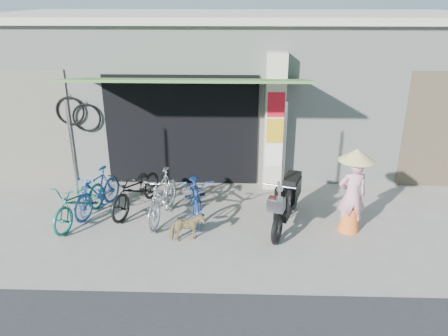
{
  "coord_description": "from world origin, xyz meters",
  "views": [
    {
      "loc": [
        0.05,
        -6.75,
        4.09
      ],
      "look_at": [
        -0.2,
        1.0,
        1.0
      ],
      "focal_mm": 35.0,
      "sensor_mm": 36.0,
      "label": 1
    }
  ],
  "objects_px": {
    "bike_blue": "(97,192)",
    "street_dog": "(187,228)",
    "bike_navy": "(196,194)",
    "nun": "(353,191)",
    "bike_black": "(137,189)",
    "bike_teal": "(80,201)",
    "bike_silver": "(163,196)",
    "moped": "(287,200)"
  },
  "relations": [
    {
      "from": "bike_black",
      "to": "bike_silver",
      "type": "distance_m",
      "value": 0.69
    },
    {
      "from": "bike_blue",
      "to": "moped",
      "type": "distance_m",
      "value": 3.75
    },
    {
      "from": "bike_blue",
      "to": "bike_black",
      "type": "relative_size",
      "value": 0.86
    },
    {
      "from": "bike_black",
      "to": "moped",
      "type": "xyz_separation_m",
      "value": [
        2.96,
        -0.5,
        0.05
      ]
    },
    {
      "from": "bike_blue",
      "to": "nun",
      "type": "bearing_deg",
      "value": 12.36
    },
    {
      "from": "bike_black",
      "to": "street_dog",
      "type": "height_order",
      "value": "bike_black"
    },
    {
      "from": "bike_silver",
      "to": "nun",
      "type": "relative_size",
      "value": 1.02
    },
    {
      "from": "moped",
      "to": "nun",
      "type": "bearing_deg",
      "value": 8.52
    },
    {
      "from": "street_dog",
      "to": "bike_navy",
      "type": "bearing_deg",
      "value": -24.37
    },
    {
      "from": "bike_blue",
      "to": "nun",
      "type": "xyz_separation_m",
      "value": [
        4.86,
        -0.59,
        0.36
      ]
    },
    {
      "from": "bike_silver",
      "to": "street_dog",
      "type": "distance_m",
      "value": 1.0
    },
    {
      "from": "bike_teal",
      "to": "bike_navy",
      "type": "height_order",
      "value": "bike_navy"
    },
    {
      "from": "bike_black",
      "to": "moped",
      "type": "height_order",
      "value": "moped"
    },
    {
      "from": "bike_silver",
      "to": "bike_blue",
      "type": "bearing_deg",
      "value": 178.65
    },
    {
      "from": "street_dog",
      "to": "bike_teal",
      "type": "bearing_deg",
      "value": 53.5
    },
    {
      "from": "bike_navy",
      "to": "bike_blue",
      "type": "bearing_deg",
      "value": 169.6
    },
    {
      "from": "street_dog",
      "to": "bike_blue",
      "type": "bearing_deg",
      "value": 41.54
    },
    {
      "from": "bike_black",
      "to": "bike_navy",
      "type": "xyz_separation_m",
      "value": [
        1.22,
        -0.2,
        0.01
      ]
    },
    {
      "from": "bike_silver",
      "to": "nun",
      "type": "distance_m",
      "value": 3.54
    },
    {
      "from": "bike_blue",
      "to": "moped",
      "type": "bearing_deg",
      "value": 13.38
    },
    {
      "from": "bike_navy",
      "to": "nun",
      "type": "relative_size",
      "value": 1.11
    },
    {
      "from": "bike_silver",
      "to": "bike_navy",
      "type": "bearing_deg",
      "value": 24.23
    },
    {
      "from": "bike_teal",
      "to": "bike_black",
      "type": "distance_m",
      "value": 1.1
    },
    {
      "from": "bike_black",
      "to": "bike_teal",
      "type": "bearing_deg",
      "value": -132.4
    },
    {
      "from": "bike_blue",
      "to": "street_dog",
      "type": "bearing_deg",
      "value": -9.71
    },
    {
      "from": "bike_silver",
      "to": "bike_navy",
      "type": "height_order",
      "value": "bike_silver"
    },
    {
      "from": "bike_teal",
      "to": "bike_black",
      "type": "xyz_separation_m",
      "value": [
        0.97,
        0.52,
        0.02
      ]
    },
    {
      "from": "bike_navy",
      "to": "moped",
      "type": "xyz_separation_m",
      "value": [
        1.74,
        -0.3,
        0.04
      ]
    },
    {
      "from": "bike_black",
      "to": "moped",
      "type": "bearing_deg",
      "value": 9.78
    },
    {
      "from": "bike_silver",
      "to": "moped",
      "type": "relative_size",
      "value": 0.86
    },
    {
      "from": "bike_teal",
      "to": "street_dog",
      "type": "height_order",
      "value": "bike_teal"
    },
    {
      "from": "bike_blue",
      "to": "nun",
      "type": "relative_size",
      "value": 0.92
    },
    {
      "from": "bike_teal",
      "to": "nun",
      "type": "bearing_deg",
      "value": 12.92
    },
    {
      "from": "bike_silver",
      "to": "nun",
      "type": "height_order",
      "value": "nun"
    },
    {
      "from": "nun",
      "to": "moped",
      "type": "bearing_deg",
      "value": -14.43
    },
    {
      "from": "bike_teal",
      "to": "nun",
      "type": "distance_m",
      "value": 5.08
    },
    {
      "from": "bike_teal",
      "to": "moped",
      "type": "xyz_separation_m",
      "value": [
        3.93,
        0.02,
        0.07
      ]
    },
    {
      "from": "bike_teal",
      "to": "bike_black",
      "type": "height_order",
      "value": "bike_black"
    },
    {
      "from": "bike_navy",
      "to": "street_dog",
      "type": "xyz_separation_m",
      "value": [
        -0.08,
        -0.97,
        -0.21
      ]
    },
    {
      "from": "bike_teal",
      "to": "bike_blue",
      "type": "distance_m",
      "value": 0.46
    },
    {
      "from": "bike_silver",
      "to": "moped",
      "type": "distance_m",
      "value": 2.38
    },
    {
      "from": "bike_teal",
      "to": "street_dog",
      "type": "distance_m",
      "value": 2.21
    }
  ]
}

